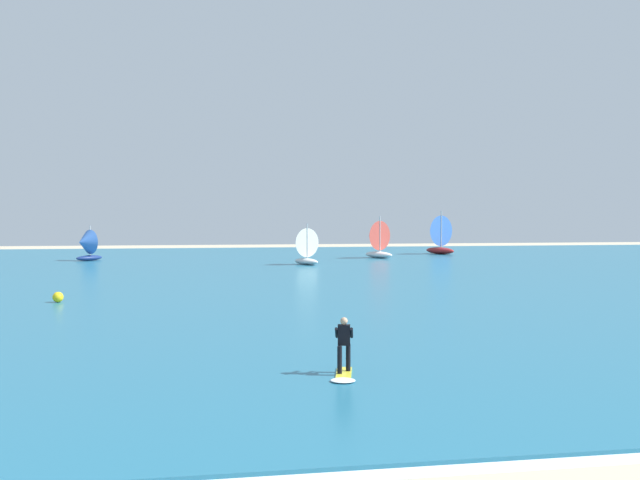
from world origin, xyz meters
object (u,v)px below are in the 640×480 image
Objects in this scene: sailboat_mid_right at (436,234)px; sailboat_far_left at (303,246)px; kitesurfer at (344,355)px; sailboat_trailing at (375,239)px; marker_buoy at (58,297)px; sailboat_anchored_offshore at (86,245)px.

sailboat_far_left is at bearing -139.95° from sailboat_mid_right.
sailboat_mid_right reaches higher than kitesurfer.
kitesurfer is 45.91m from sailboat_far_left.
marker_buoy is at bearing -126.48° from sailboat_trailing.
sailboat_mid_right is 41.63m from sailboat_anchored_offshore.
sailboat_trailing reaches higher than sailboat_anchored_offshore.
kitesurfer is at bearing -57.71° from marker_buoy.
sailboat_far_left reaches higher than marker_buoy.
sailboat_mid_right is at bearing 9.78° from sailboat_anchored_offshore.
sailboat_mid_right reaches higher than sailboat_trailing.
marker_buoy is (-26.60, -35.97, -1.87)m from sailboat_trailing.
kitesurfer is 0.37× the size of sailboat_mid_right.
kitesurfer is 66.28m from sailboat_mid_right.
kitesurfer is 0.43× the size of sailboat_trailing.
sailboat_far_left is (-9.52, -9.28, -0.33)m from sailboat_trailing.
sailboat_mid_right is at bearing 40.05° from sailboat_far_left.
sailboat_anchored_offshore is at bearing 107.09° from kitesurfer.
sailboat_trailing is 31.44m from sailboat_anchored_offshore.
sailboat_trailing reaches higher than kitesurfer.
kitesurfer is at bearing -104.94° from sailboat_trailing.
sailboat_mid_right is at bearing 68.55° from kitesurfer.
sailboat_trailing is (14.64, 54.89, 1.55)m from kitesurfer.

